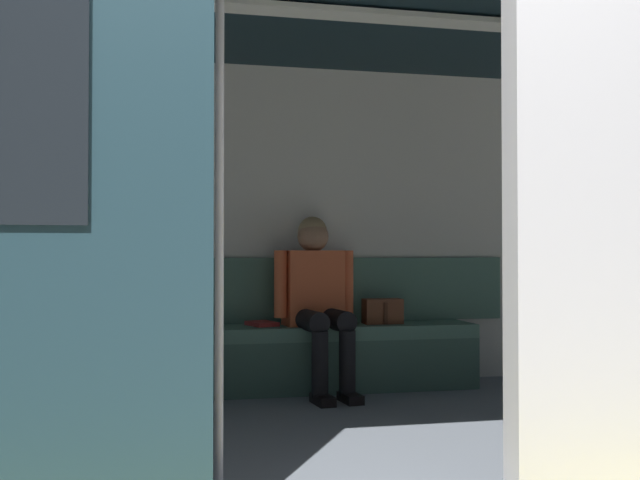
{
  "coord_description": "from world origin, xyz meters",
  "views": [
    {
      "loc": [
        0.69,
        2.42,
        0.92
      ],
      "look_at": [
        -0.12,
        -1.3,
        0.99
      ],
      "focal_mm": 40.74,
      "sensor_mm": 36.0,
      "label": 1
    }
  ],
  "objects_px": {
    "person_seated": "(317,292)",
    "grab_pole_door": "(219,206)",
    "book": "(262,324)",
    "bench_seat": "(269,342)",
    "handbag": "(382,311)",
    "train_car": "(285,128)"
  },
  "relations": [
    {
      "from": "train_car",
      "to": "handbag",
      "type": "bearing_deg",
      "value": -128.35
    },
    {
      "from": "book",
      "to": "grab_pole_door",
      "type": "height_order",
      "value": "grab_pole_door"
    },
    {
      "from": "person_seated",
      "to": "grab_pole_door",
      "type": "xyz_separation_m",
      "value": [
        0.78,
        1.79,
        0.44
      ]
    },
    {
      "from": "book",
      "to": "handbag",
      "type": "bearing_deg",
      "value": 157.9
    },
    {
      "from": "bench_seat",
      "to": "handbag",
      "type": "relative_size",
      "value": 10.81
    },
    {
      "from": "person_seated",
      "to": "book",
      "type": "height_order",
      "value": "person_seated"
    },
    {
      "from": "train_car",
      "to": "person_seated",
      "type": "bearing_deg",
      "value": -111.01
    },
    {
      "from": "book",
      "to": "grab_pole_door",
      "type": "xyz_separation_m",
      "value": [
        0.43,
        1.9,
        0.65
      ]
    },
    {
      "from": "train_car",
      "to": "bench_seat",
      "type": "bearing_deg",
      "value": -94.19
    },
    {
      "from": "person_seated",
      "to": "book",
      "type": "xyz_separation_m",
      "value": [
        0.35,
        -0.12,
        -0.21
      ]
    },
    {
      "from": "book",
      "to": "grab_pole_door",
      "type": "distance_m",
      "value": 2.06
    },
    {
      "from": "bench_seat",
      "to": "person_seated",
      "type": "height_order",
      "value": "person_seated"
    },
    {
      "from": "bench_seat",
      "to": "handbag",
      "type": "distance_m",
      "value": 0.81
    },
    {
      "from": "train_car",
      "to": "book",
      "type": "height_order",
      "value": "train_car"
    },
    {
      "from": "grab_pole_door",
      "to": "book",
      "type": "bearing_deg",
      "value": -102.7
    },
    {
      "from": "person_seated",
      "to": "grab_pole_door",
      "type": "distance_m",
      "value": 2.0
    },
    {
      "from": "handbag",
      "to": "book",
      "type": "bearing_deg",
      "value": -2.28
    },
    {
      "from": "handbag",
      "to": "bench_seat",
      "type": "bearing_deg",
      "value": 2.22
    },
    {
      "from": "train_car",
      "to": "bench_seat",
      "type": "relative_size",
      "value": 2.28
    },
    {
      "from": "bench_seat",
      "to": "grab_pole_door",
      "type": "bearing_deg",
      "value": 75.67
    },
    {
      "from": "train_car",
      "to": "book",
      "type": "bearing_deg",
      "value": -91.86
    },
    {
      "from": "train_car",
      "to": "handbag",
      "type": "distance_m",
      "value": 1.73
    }
  ]
}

